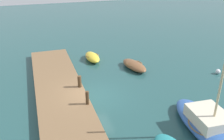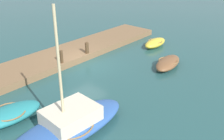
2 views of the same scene
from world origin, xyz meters
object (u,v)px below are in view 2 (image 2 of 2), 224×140
sailboat_blue (69,124)px  mooring_post_west (87,48)px  rowboat_brown (168,63)px  mooring_post_mid_west (61,57)px  dinghy_yellow (155,43)px  rowboat_teal (9,114)px

sailboat_blue → mooring_post_west: size_ratio=7.42×
rowboat_brown → mooring_post_mid_west: bearing=-56.6°
mooring_post_west → mooring_post_mid_west: mooring_post_mid_west is taller
dinghy_yellow → mooring_post_west: 6.32m
sailboat_blue → rowboat_teal: (1.27, -3.00, -0.17)m
mooring_post_mid_west → dinghy_yellow: bearing=163.8°
mooring_post_west → rowboat_brown: bearing=116.6°
rowboat_brown → sailboat_blue: 9.57m
mooring_post_west → rowboat_teal: bearing=19.6°
rowboat_brown → rowboat_teal: rowboat_teal is taller
dinghy_yellow → rowboat_teal: 13.92m
sailboat_blue → mooring_post_west: 9.02m
sailboat_blue → mooring_post_mid_west: 7.35m
rowboat_teal → mooring_post_west: (-8.09, -2.89, 0.56)m
rowboat_teal → sailboat_blue: bearing=117.5°
rowboat_teal → mooring_post_west: size_ratio=3.92×
rowboat_teal → mooring_post_mid_west: (-5.64, -2.89, 0.58)m
sailboat_blue → dinghy_yellow: (-12.64, -3.48, -0.17)m
dinghy_yellow → mooring_post_west: size_ratio=3.23×
dinghy_yellow → sailboat_blue: bearing=12.9°
mooring_post_west → dinghy_yellow: bearing=157.5°
sailboat_blue → mooring_post_west: (-6.82, -5.89, 0.39)m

